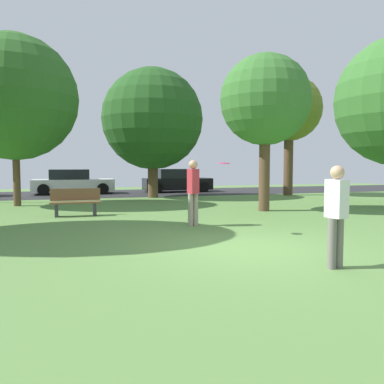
# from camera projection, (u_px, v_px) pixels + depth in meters

# --- Properties ---
(ground_plane) EXTENTS (44.00, 44.00, 0.00)m
(ground_plane) POSITION_uv_depth(u_px,v_px,m) (243.00, 247.00, 8.03)
(ground_plane) COLOR #5B8442
(road_strip) EXTENTS (44.00, 6.40, 0.01)m
(road_strip) POSITION_uv_depth(u_px,v_px,m) (131.00, 193.00, 23.30)
(road_strip) COLOR #28282B
(road_strip) RESTS_ON ground_plane
(maple_tree_far) EXTENTS (5.03, 5.03, 6.89)m
(maple_tree_far) POSITION_uv_depth(u_px,v_px,m) (14.00, 98.00, 15.78)
(maple_tree_far) COLOR brown
(maple_tree_far) RESTS_ON ground_plane
(oak_tree_right) EXTENTS (3.26, 3.26, 5.64)m
(oak_tree_right) POSITION_uv_depth(u_px,v_px,m) (265.00, 101.00, 14.11)
(oak_tree_right) COLOR brown
(oak_tree_right) RESTS_ON ground_plane
(oak_tree_left) EXTENTS (5.11, 5.11, 6.56)m
(oak_tree_left) POSITION_uv_depth(u_px,v_px,m) (152.00, 119.00, 19.95)
(oak_tree_left) COLOR brown
(oak_tree_left) RESTS_ON ground_plane
(oak_tree_center) EXTENTS (3.54, 3.54, 6.52)m
(oak_tree_center) POSITION_uv_depth(u_px,v_px,m) (289.00, 109.00, 21.42)
(oak_tree_center) COLOR brown
(oak_tree_center) RESTS_ON ground_plane
(person_thrower) EXTENTS (0.30, 0.35, 1.81)m
(person_thrower) POSITION_uv_depth(u_px,v_px,m) (193.00, 189.00, 10.79)
(person_thrower) COLOR gray
(person_thrower) RESTS_ON ground_plane
(person_catcher) EXTENTS (0.30, 0.35, 1.68)m
(person_catcher) POSITION_uv_depth(u_px,v_px,m) (336.00, 212.00, 6.37)
(person_catcher) COLOR slate
(person_catcher) RESTS_ON ground_plane
(frisbee_disc) EXTENTS (0.34, 0.34, 0.04)m
(frisbee_disc) POSITION_uv_depth(u_px,v_px,m) (224.00, 163.00, 9.34)
(frisbee_disc) COLOR #EA2D6B
(parked_car_white) EXTENTS (4.50, 2.01, 1.41)m
(parked_car_white) POSITION_uv_depth(u_px,v_px,m) (73.00, 183.00, 22.60)
(parked_car_white) COLOR white
(parked_car_white) RESTS_ON ground_plane
(parked_car_black) EXTENTS (4.12, 1.96, 1.42)m
(parked_car_black) POSITION_uv_depth(u_px,v_px,m) (176.00, 181.00, 24.33)
(parked_car_black) COLOR black
(parked_car_black) RESTS_ON ground_plane
(park_bench) EXTENTS (1.60, 0.45, 0.90)m
(park_bench) POSITION_uv_depth(u_px,v_px,m) (76.00, 202.00, 12.94)
(park_bench) COLOR brown
(park_bench) RESTS_ON ground_plane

